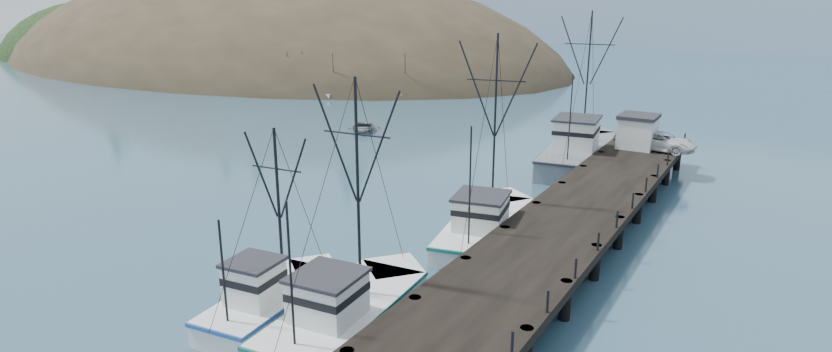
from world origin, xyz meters
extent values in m
plane|color=#2D4E65|center=(0.00, 0.00, 0.00)|extent=(400.00, 400.00, 0.00)
cube|color=black|center=(14.00, 16.00, 1.75)|extent=(6.00, 44.00, 0.50)
cylinder|color=black|center=(11.40, 1.00, 1.00)|extent=(0.56, 0.56, 2.00)
cylinder|color=black|center=(16.60, 1.00, 1.00)|extent=(0.56, 0.56, 2.00)
cylinder|color=black|center=(11.40, 6.00, 1.00)|extent=(0.56, 0.56, 2.00)
cylinder|color=black|center=(16.60, 6.00, 1.00)|extent=(0.56, 0.56, 2.00)
cylinder|color=black|center=(11.40, 11.00, 1.00)|extent=(0.56, 0.56, 2.00)
cylinder|color=black|center=(16.60, 11.00, 1.00)|extent=(0.56, 0.56, 2.00)
cylinder|color=black|center=(11.40, 16.00, 1.00)|extent=(0.56, 0.56, 2.00)
cylinder|color=black|center=(16.60, 16.00, 1.00)|extent=(0.56, 0.56, 2.00)
cylinder|color=black|center=(11.40, 21.00, 1.00)|extent=(0.56, 0.56, 2.00)
cylinder|color=black|center=(16.60, 21.00, 1.00)|extent=(0.56, 0.56, 2.00)
cylinder|color=black|center=(11.40, 26.00, 1.00)|extent=(0.56, 0.56, 2.00)
cylinder|color=black|center=(16.60, 26.00, 1.00)|extent=(0.56, 0.56, 2.00)
cylinder|color=black|center=(11.40, 31.00, 1.00)|extent=(0.56, 0.56, 2.00)
cylinder|color=black|center=(16.60, 31.00, 1.00)|extent=(0.56, 0.56, 2.00)
cylinder|color=black|center=(11.40, 36.00, 1.00)|extent=(0.56, 0.56, 2.00)
cylinder|color=black|center=(16.60, 36.00, 1.00)|extent=(0.56, 0.56, 2.00)
ellipsoid|color=#382D1E|center=(-70.00, 78.00, -6.00)|extent=(132.00, 78.00, 51.00)
ellipsoid|color=black|center=(-75.00, 82.00, -2.00)|extent=(109.20, 62.40, 41.60)
ellipsoid|color=black|center=(-110.00, 70.00, -4.00)|extent=(57.60, 39.60, 32.40)
cube|color=beige|center=(-38.00, 56.00, 1.40)|extent=(4.00, 5.00, 2.80)
cube|color=beige|center=(-44.00, 60.00, 1.40)|extent=(4.00, 5.00, 2.80)
cube|color=beige|center=(-34.00, 62.00, 1.40)|extent=(4.00, 5.00, 2.80)
cube|color=#9EB2C6|center=(10.00, 170.00, 0.00)|extent=(360.00, 40.00, 26.00)
cube|color=silver|center=(-40.00, 185.00, 0.00)|extent=(180.00, 25.00, 18.00)
cube|color=white|center=(-38.17, 49.19, 0.30)|extent=(1.00, 3.50, 0.90)
cylinder|color=black|center=(-38.17, 49.19, 3.20)|extent=(0.08, 0.08, 6.00)
cube|color=white|center=(-42.42, 54.60, 0.30)|extent=(1.00, 3.50, 0.90)
cylinder|color=black|center=(-42.42, 54.60, 3.20)|extent=(0.08, 0.08, 6.00)
cube|color=white|center=(-36.73, 61.16, 0.30)|extent=(1.00, 3.50, 0.90)
cylinder|color=black|center=(-36.73, 61.16, 3.20)|extent=(0.08, 0.08, 6.00)
cube|color=white|center=(-22.56, 55.59, 0.30)|extent=(1.00, 3.50, 0.90)
cylinder|color=black|center=(-22.56, 55.59, 3.20)|extent=(0.08, 0.08, 6.00)
cube|color=white|center=(-30.67, 62.32, 0.30)|extent=(1.00, 3.50, 0.90)
cylinder|color=black|center=(-30.67, 62.32, 3.20)|extent=(0.08, 0.08, 6.00)
cube|color=white|center=(-41.80, 60.55, 0.30)|extent=(1.00, 3.50, 0.90)
cylinder|color=black|center=(-41.80, 60.55, 3.20)|extent=(0.08, 0.08, 6.00)
cube|color=white|center=(-31.11, 50.53, 0.30)|extent=(1.00, 3.50, 0.90)
cylinder|color=black|center=(-31.11, 50.53, 3.20)|extent=(0.08, 0.08, 6.00)
cube|color=white|center=(-42.38, 62.64, 0.30)|extent=(1.00, 3.50, 0.90)
cylinder|color=black|center=(-42.38, 62.64, 3.20)|extent=(0.08, 0.08, 6.00)
cube|color=white|center=(-36.47, 50.39, 0.30)|extent=(1.00, 3.50, 0.90)
cylinder|color=black|center=(-36.47, 50.39, 3.20)|extent=(0.08, 0.08, 6.00)
cube|color=white|center=(-33.83, 62.86, 0.30)|extent=(1.00, 3.50, 0.90)
cylinder|color=black|center=(-33.83, 62.86, 3.20)|extent=(0.08, 0.08, 6.00)
cube|color=white|center=(8.27, -0.03, 0.45)|extent=(4.45, 9.82, 1.60)
cube|color=white|center=(7.91, 4.74, 0.45)|extent=(3.73, 3.73, 1.60)
cube|color=#165B53|center=(8.27, -0.03, 1.15)|extent=(4.54, 10.07, 0.18)
cube|color=silver|center=(8.36, -1.26, 2.20)|extent=(2.81, 2.89, 1.90)
cube|color=#26262B|center=(8.36, -1.26, 3.23)|extent=(3.05, 3.15, 0.16)
cylinder|color=black|center=(8.16, 1.44, 6.32)|extent=(0.14, 0.14, 10.13)
cylinder|color=black|center=(8.55, -3.70, 4.29)|extent=(0.10, 0.10, 6.08)
cube|color=white|center=(4.55, -0.89, 0.45)|extent=(3.67, 7.67, 1.60)
cube|color=white|center=(4.20, 2.81, 0.45)|extent=(2.98, 2.98, 1.60)
cube|color=#204B95|center=(4.55, -0.89, 1.15)|extent=(3.75, 7.87, 0.18)
cube|color=silver|center=(4.64, -1.84, 2.20)|extent=(2.28, 2.28, 1.90)
cube|color=#26262B|center=(4.64, -1.84, 3.23)|extent=(2.48, 2.49, 0.16)
cylinder|color=black|center=(4.44, 0.25, 5.10)|extent=(0.14, 0.14, 7.71)
cylinder|color=black|center=(4.81, -3.73, 3.56)|extent=(0.10, 0.10, 4.62)
cube|color=white|center=(9.16, 13.32, 0.45)|extent=(5.92, 11.02, 1.60)
cube|color=white|center=(8.18, 18.46, 0.45)|extent=(3.95, 3.95, 1.60)
cube|color=#1A6A5F|center=(9.16, 13.32, 1.15)|extent=(6.05, 11.30, 0.18)
cube|color=silver|center=(9.41, 12.01, 2.20)|extent=(3.32, 3.43, 1.90)
cube|color=#26262B|center=(9.41, 12.01, 3.23)|extent=(3.61, 3.73, 0.16)
cylinder|color=black|center=(8.86, 14.90, 6.83)|extent=(0.14, 0.14, 11.17)
cylinder|color=black|center=(9.92, 9.38, 4.60)|extent=(0.10, 0.10, 6.70)
cube|color=slate|center=(8.94, 32.93, 0.75)|extent=(6.37, 14.03, 2.20)
cube|color=slate|center=(8.08, 39.65, 0.75)|extent=(4.67, 4.67, 2.20)
cube|color=black|center=(8.94, 32.93, 1.75)|extent=(6.51, 14.38, 0.18)
cube|color=silver|center=(9.16, 31.21, 3.15)|extent=(3.74, 4.20, 2.60)
cube|color=#26262B|center=(9.16, 31.21, 4.53)|extent=(4.07, 4.58, 0.16)
cylinder|color=black|center=(8.68, 35.00, 7.47)|extent=(0.14, 0.14, 11.23)
cylinder|color=black|center=(9.60, 27.77, 5.22)|extent=(0.10, 0.10, 6.74)
cube|color=silver|center=(13.51, 34.00, 3.25)|extent=(2.80, 3.00, 2.50)
cube|color=#26262B|center=(13.51, 34.00, 4.65)|extent=(3.00, 3.20, 0.30)
imported|color=silver|center=(15.50, 34.00, 2.76)|extent=(5.82, 3.33, 1.53)
imported|color=#5A5F64|center=(-15.14, 34.77, 0.00)|extent=(5.85, 6.34, 1.07)
camera|label=1|loc=(24.53, -21.13, 15.12)|focal=28.00mm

